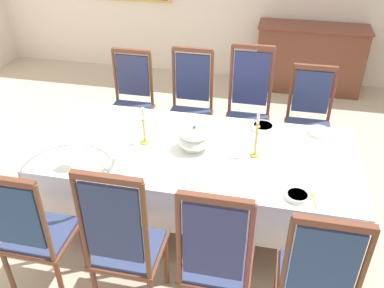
{
  "coord_description": "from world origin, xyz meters",
  "views": [
    {
      "loc": [
        0.52,
        -2.87,
        2.55
      ],
      "look_at": [
        -0.06,
        -0.15,
        0.75
      ],
      "focal_mm": 38.94,
      "sensor_mm": 36.0,
      "label": 1
    }
  ],
  "objects_px": {
    "chair_north_a": "(131,102)",
    "spoon_primary": "(103,166)",
    "chair_south_b": "(124,244)",
    "chair_south_a": "(34,232)",
    "chair_north_c": "(248,109)",
    "soup_tureen": "(194,138)",
    "bowl_far_left": "(263,127)",
    "bowl_near_right": "(297,196)",
    "bowl_near_left": "(117,168)",
    "bowl_far_right": "(319,131)",
    "sideboard": "(309,59)",
    "candlestick_west": "(144,130)",
    "spoon_secondary": "(314,197)",
    "dining_table": "(198,157)",
    "candlestick_east": "(256,138)",
    "chair_north_d": "(308,120)",
    "chair_north_b": "(190,106)",
    "chair_south_d": "(316,278)",
    "chair_south_c": "(216,260)"
  },
  "relations": [
    {
      "from": "chair_north_d",
      "to": "sideboard",
      "type": "height_order",
      "value": "chair_north_d"
    },
    {
      "from": "bowl_near_right",
      "to": "bowl_far_left",
      "type": "distance_m",
      "value": 0.91
    },
    {
      "from": "soup_tureen",
      "to": "spoon_secondary",
      "type": "distance_m",
      "value": 1.0
    },
    {
      "from": "soup_tureen",
      "to": "bowl_far_right",
      "type": "xyz_separation_m",
      "value": [
        0.97,
        0.44,
        -0.08
      ]
    },
    {
      "from": "chair_north_a",
      "to": "chair_south_b",
      "type": "bearing_deg",
      "value": 108.08
    },
    {
      "from": "chair_south_b",
      "to": "bowl_near_right",
      "type": "distance_m",
      "value": 1.17
    },
    {
      "from": "dining_table",
      "to": "sideboard",
      "type": "distance_m",
      "value": 3.09
    },
    {
      "from": "chair_south_a",
      "to": "chair_south_b",
      "type": "height_order",
      "value": "chair_south_b"
    },
    {
      "from": "chair_south_b",
      "to": "chair_north_c",
      "type": "xyz_separation_m",
      "value": [
        0.58,
        1.94,
        -0.0
      ]
    },
    {
      "from": "chair_north_a",
      "to": "spoon_secondary",
      "type": "distance_m",
      "value": 2.25
    },
    {
      "from": "bowl_far_left",
      "to": "spoon_secondary",
      "type": "relative_size",
      "value": 1.09
    },
    {
      "from": "chair_south_a",
      "to": "chair_south_b",
      "type": "relative_size",
      "value": 0.91
    },
    {
      "from": "spoon_primary",
      "to": "chair_north_c",
      "type": "bearing_deg",
      "value": 63.56
    },
    {
      "from": "spoon_primary",
      "to": "bowl_far_left",
      "type": "bearing_deg",
      "value": 44.29
    },
    {
      "from": "candlestick_west",
      "to": "bowl_near_left",
      "type": "relative_size",
      "value": 1.66
    },
    {
      "from": "chair_south_b",
      "to": "chair_south_d",
      "type": "xyz_separation_m",
      "value": [
        1.17,
        0.01,
        -0.03
      ]
    },
    {
      "from": "chair_south_a",
      "to": "dining_table",
      "type": "bearing_deg",
      "value": 46.63
    },
    {
      "from": "chair_south_d",
      "to": "candlestick_west",
      "type": "xyz_separation_m",
      "value": [
        -1.33,
        0.96,
        0.27
      ]
    },
    {
      "from": "chair_south_b",
      "to": "chair_north_d",
      "type": "height_order",
      "value": "chair_south_b"
    },
    {
      "from": "bowl_far_right",
      "to": "sideboard",
      "type": "xyz_separation_m",
      "value": [
        0.02,
        2.49,
        -0.31
      ]
    },
    {
      "from": "candlestick_west",
      "to": "sideboard",
      "type": "distance_m",
      "value": 3.27
    },
    {
      "from": "dining_table",
      "to": "chair_north_a",
      "type": "xyz_separation_m",
      "value": [
        -0.91,
        0.96,
        -0.09
      ]
    },
    {
      "from": "chair_south_a",
      "to": "chair_north_c",
      "type": "distance_m",
      "value": 2.28
    },
    {
      "from": "chair_north_b",
      "to": "chair_north_d",
      "type": "bearing_deg",
      "value": 179.76
    },
    {
      "from": "chair_north_a",
      "to": "bowl_near_right",
      "type": "xyz_separation_m",
      "value": [
        1.67,
        -1.4,
        0.18
      ]
    },
    {
      "from": "bowl_far_right",
      "to": "spoon_primary",
      "type": "xyz_separation_m",
      "value": [
        -1.58,
        -0.82,
        -0.02
      ]
    },
    {
      "from": "soup_tureen",
      "to": "bowl_near_right",
      "type": "distance_m",
      "value": 0.91
    },
    {
      "from": "candlestick_west",
      "to": "spoon_primary",
      "type": "relative_size",
      "value": 1.8
    },
    {
      "from": "chair_south_a",
      "to": "chair_north_c",
      "type": "relative_size",
      "value": 0.91
    },
    {
      "from": "chair_south_b",
      "to": "chair_north_b",
      "type": "distance_m",
      "value": 1.93
    },
    {
      "from": "chair_north_a",
      "to": "chair_south_c",
      "type": "bearing_deg",
      "value": 122.09
    },
    {
      "from": "bowl_far_right",
      "to": "bowl_far_left",
      "type": "bearing_deg",
      "value": -178.07
    },
    {
      "from": "chair_south_b",
      "to": "bowl_near_left",
      "type": "relative_size",
      "value": 6.46
    },
    {
      "from": "soup_tureen",
      "to": "bowl_far_left",
      "type": "relative_size",
      "value": 1.33
    },
    {
      "from": "chair_north_c",
      "to": "candlestick_west",
      "type": "relative_size",
      "value": 3.87
    },
    {
      "from": "chair_north_b",
      "to": "chair_north_c",
      "type": "xyz_separation_m",
      "value": [
        0.58,
        0.0,
        0.02
      ]
    },
    {
      "from": "chair_north_c",
      "to": "chair_south_d",
      "type": "xyz_separation_m",
      "value": [
        0.59,
        -1.93,
        -0.03
      ]
    },
    {
      "from": "chair_south_b",
      "to": "spoon_secondary",
      "type": "height_order",
      "value": "chair_south_b"
    },
    {
      "from": "chair_north_b",
      "to": "candlestick_east",
      "type": "height_order",
      "value": "chair_north_b"
    },
    {
      "from": "candlestick_east",
      "to": "bowl_near_left",
      "type": "relative_size",
      "value": 2.0
    },
    {
      "from": "chair_north_a",
      "to": "spoon_primary",
      "type": "height_order",
      "value": "chair_north_a"
    },
    {
      "from": "bowl_near_right",
      "to": "chair_north_d",
      "type": "bearing_deg",
      "value": 84.8
    },
    {
      "from": "bowl_near_left",
      "to": "bowl_near_right",
      "type": "bearing_deg",
      "value": -1.62
    },
    {
      "from": "chair_north_c",
      "to": "sideboard",
      "type": "bearing_deg",
      "value": -108.5
    },
    {
      "from": "spoon_secondary",
      "to": "sideboard",
      "type": "xyz_separation_m",
      "value": [
        0.09,
        3.35,
        -0.29
      ]
    },
    {
      "from": "chair_south_d",
      "to": "sideboard",
      "type": "relative_size",
      "value": 0.8
    },
    {
      "from": "soup_tureen",
      "to": "bowl_far_left",
      "type": "bearing_deg",
      "value": 39.97
    },
    {
      "from": "chair_south_d",
      "to": "bowl_far_left",
      "type": "distance_m",
      "value": 1.46
    },
    {
      "from": "chair_north_d",
      "to": "candlestick_east",
      "type": "xyz_separation_m",
      "value": [
        -0.45,
        -0.96,
        0.32
      ]
    },
    {
      "from": "chair_north_b",
      "to": "chair_south_c",
      "type": "relative_size",
      "value": 0.97
    }
  ]
}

